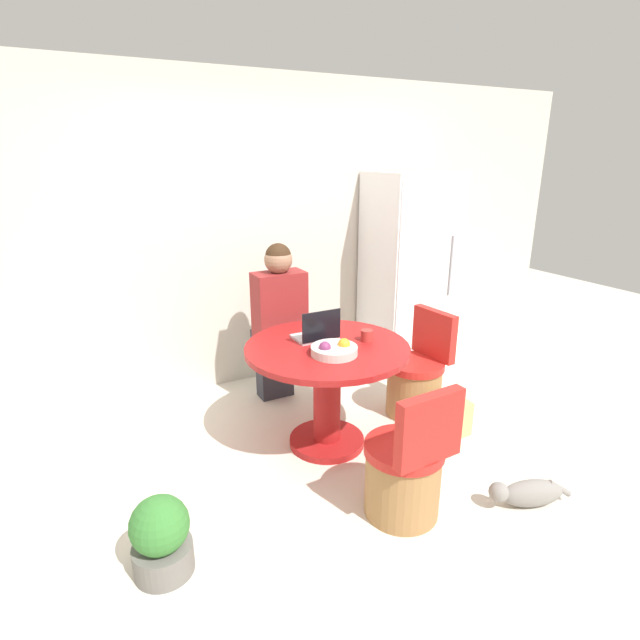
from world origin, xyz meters
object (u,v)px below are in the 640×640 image
chair_right_side (416,381)px  cat (528,493)px  chair_near_camera (405,473)px  laptop (317,333)px  dining_table (327,377)px  refrigerator (409,271)px  person_seated (278,317)px  fruit_bowl (334,350)px  potted_plant (161,537)px  handbag (451,421)px

chair_right_side → cat: bearing=-10.8°
chair_near_camera → laptop: 1.11m
dining_table → laptop: bearing=93.4°
cat → refrigerator: bearing=-88.2°
refrigerator → person_seated: bearing=-172.2°
fruit_bowl → potted_plant: size_ratio=0.71×
refrigerator → handbag: size_ratio=6.05×
person_seated → cat: 2.14m
dining_table → laptop: (-0.01, 0.13, 0.28)m
refrigerator → chair_near_camera: size_ratio=2.20×
dining_table → person_seated: bearing=91.6°
chair_near_camera → handbag: 0.96m
cat → handbag: handbag is taller
refrigerator → laptop: size_ratio=6.35×
fruit_bowl → handbag: 1.11m
potted_plant → cat: bearing=-14.4°
refrigerator → potted_plant: 3.19m
laptop → cat: size_ratio=0.58×
fruit_bowl → cat: bearing=-52.2°
refrigerator → cat: refrigerator is taller
refrigerator → chair_right_side: size_ratio=2.20×
cat → potted_plant: 2.04m
cat → chair_near_camera: bearing=-2.7°
fruit_bowl → dining_table: bearing=77.5°
laptop → person_seated: bearing=-88.7°
person_seated → handbag: 1.53m
chair_right_side → handbag: size_ratio=2.75×
dining_table → chair_right_side: bearing=4.9°
fruit_bowl → person_seated: bearing=89.2°
laptop → cat: bearing=119.9°
cat → potted_plant: potted_plant is taller
handbag → fruit_bowl: bearing=168.3°
chair_near_camera → fruit_bowl: bearing=-86.5°
chair_right_side → chair_near_camera: same height
refrigerator → laptop: bearing=-149.5°
laptop → fruit_bowl: 0.29m
chair_right_side → refrigerator: bearing=142.5°
fruit_bowl → potted_plant: 1.43m
chair_near_camera → laptop: (-0.05, 0.97, 0.53)m
potted_plant → handbag: (2.10, 0.28, -0.07)m
dining_table → laptop: size_ratio=3.86×
chair_near_camera → person_seated: size_ratio=0.62×
chair_right_side → potted_plant: (-2.10, -0.69, -0.07)m
handbag → cat: bearing=-98.8°
laptop → chair_right_side: bearing=176.1°
fruit_bowl → cat: size_ratio=0.60×
fruit_bowl → handbag: fruit_bowl is taller
person_seated → cat: size_ratio=2.69×
chair_right_side → laptop: laptop is taller
chair_near_camera → dining_table: bearing=-90.0°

